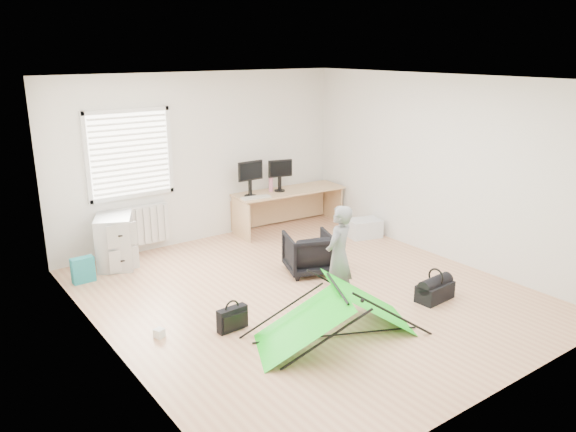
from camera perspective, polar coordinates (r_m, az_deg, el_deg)
ground at (r=7.33m, az=1.85°, el=-7.87°), size 5.50×5.50×0.00m
back_wall at (r=9.15m, az=-8.71°, el=5.84°), size 5.00×0.02×2.70m
window at (r=8.61m, az=-15.78°, el=6.08°), size 1.20×0.06×1.20m
radiator at (r=8.83m, az=-15.13°, el=-0.99°), size 1.00×0.12×0.60m
desk at (r=9.82m, az=0.09°, el=0.72°), size 2.03×0.78×0.68m
filing_cabinet at (r=8.45m, az=-17.16°, el=-2.47°), size 0.71×0.79×0.76m
monitor_left at (r=9.29m, az=-3.88°, el=3.31°), size 0.46×0.11×0.44m
monitor_right at (r=9.62m, az=-0.86°, el=3.71°), size 0.43×0.19×0.40m
keyboard at (r=9.23m, az=-3.28°, el=1.90°), size 0.51×0.24×0.02m
thermos at (r=9.62m, az=-1.76°, el=3.23°), size 0.09×0.09×0.25m
office_chair at (r=7.88m, az=2.10°, el=-3.77°), size 0.80×0.81×0.58m
person at (r=6.82m, az=5.18°, el=-4.08°), size 0.54×0.46×1.27m
kite at (r=6.21m, az=4.97°, el=-9.73°), size 2.03×1.53×0.58m
storage_crate at (r=9.49m, az=7.74°, el=-1.23°), size 0.61×0.49×0.30m
tote_bag at (r=8.08m, az=-20.10°, el=-5.17°), size 0.30×0.14×0.35m
laptop_bag at (r=6.42m, az=-5.68°, el=-10.34°), size 0.37×0.13×0.27m
white_box at (r=6.44m, az=-12.95°, el=-11.52°), size 0.13×0.13×0.10m
duffel_bag at (r=7.34m, az=14.69°, el=-7.45°), size 0.52×0.29×0.22m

